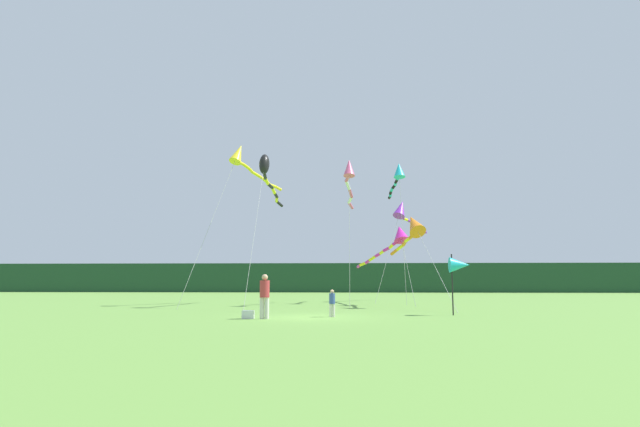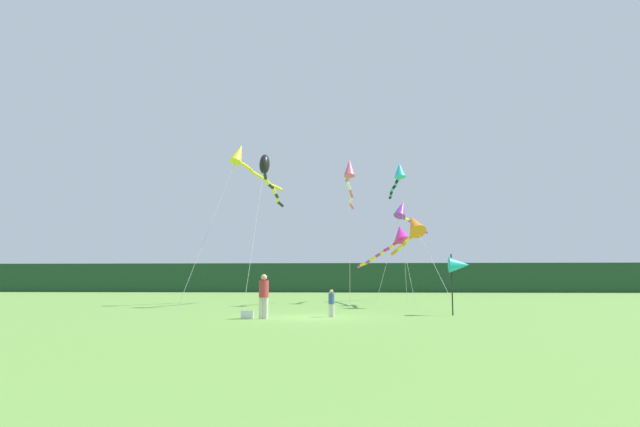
{
  "view_description": "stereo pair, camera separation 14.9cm",
  "coord_description": "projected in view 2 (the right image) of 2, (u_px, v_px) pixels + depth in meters",
  "views": [
    {
      "loc": [
        1.61,
        -22.81,
        1.59
      ],
      "look_at": [
        0.0,
        6.0,
        5.2
      ],
      "focal_mm": 29.75,
      "sensor_mm": 36.0,
      "label": 1
    },
    {
      "loc": [
        1.76,
        -22.8,
        1.59
      ],
      "look_at": [
        0.0,
        6.0,
        5.2
      ],
      "focal_mm": 29.75,
      "sensor_mm": 36.0,
      "label": 2
    }
  ],
  "objects": [
    {
      "name": "ground_plane",
      "position": [
        311.0,
        317.0,
        22.49
      ],
      "size": [
        120.0,
        120.0,
        0.0
      ],
      "primitive_type": "plane",
      "color": "#6B9E42"
    },
    {
      "name": "distant_treeline",
      "position": [
        339.0,
        278.0,
        67.29
      ],
      "size": [
        108.0,
        2.37,
        3.65
      ],
      "primitive_type": "cube",
      "color": "#1E4228",
      "rests_on": "ground"
    },
    {
      "name": "person_adult",
      "position": [
        264.0,
        294.0,
        21.66
      ],
      "size": [
        0.4,
        0.4,
        1.81
      ],
      "color": "silver",
      "rests_on": "ground"
    },
    {
      "name": "person_child",
      "position": [
        331.0,
        302.0,
        22.7
      ],
      "size": [
        0.26,
        0.26,
        1.17
      ],
      "color": "silver",
      "rests_on": "ground"
    },
    {
      "name": "cooler_box",
      "position": [
        247.0,
        315.0,
        21.66
      ],
      "size": [
        0.47,
        0.36,
        0.33
      ],
      "primitive_type": "cube",
      "color": "silver",
      "rests_on": "ground"
    },
    {
      "name": "banner_flag_pole",
      "position": [
        459.0,
        265.0,
        23.94
      ],
      "size": [
        0.9,
        0.7,
        2.74
      ],
      "color": "black",
      "rests_on": "ground"
    },
    {
      "name": "kite_magenta",
      "position": [
        395.0,
        238.0,
        33.94
      ],
      "size": [
        3.36,
        8.37,
        5.16
      ],
      "color": "#B2B2B2",
      "rests_on": "ground"
    },
    {
      "name": "kite_black",
      "position": [
        267.0,
        173.0,
        32.49
      ],
      "size": [
        0.66,
        11.04,
        9.14
      ],
      "color": "#B2B2B2",
      "rests_on": "ground"
    },
    {
      "name": "kite_orange",
      "position": [
        413.0,
        227.0,
        30.71
      ],
      "size": [
        2.58,
        8.46,
        5.6
      ],
      "color": "#B2B2B2",
      "rests_on": "ground"
    },
    {
      "name": "kite_yellow",
      "position": [
        243.0,
        158.0,
        34.29
      ],
      "size": [
        4.55,
        8.72,
        10.41
      ],
      "color": "#B2B2B2",
      "rests_on": "ground"
    },
    {
      "name": "kite_cyan",
      "position": [
        399.0,
        174.0,
        36.78
      ],
      "size": [
        0.97,
        5.66,
        9.68
      ],
      "color": "#B2B2B2",
      "rests_on": "ground"
    },
    {
      "name": "kite_purple",
      "position": [
        403.0,
        211.0,
        39.54
      ],
      "size": [
        4.58,
        6.93,
        7.64
      ],
      "color": "#B2B2B2",
      "rests_on": "ground"
    },
    {
      "name": "kite_rainbow",
      "position": [
        350.0,
        175.0,
        33.8
      ],
      "size": [
        0.73,
        7.44,
        9.19
      ],
      "color": "#B2B2B2",
      "rests_on": "ground"
    }
  ]
}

